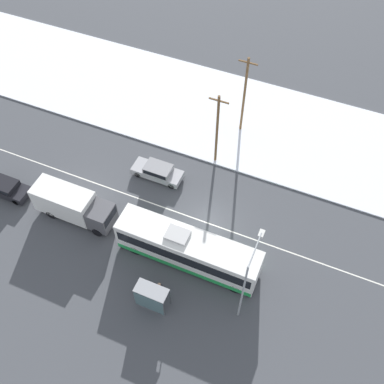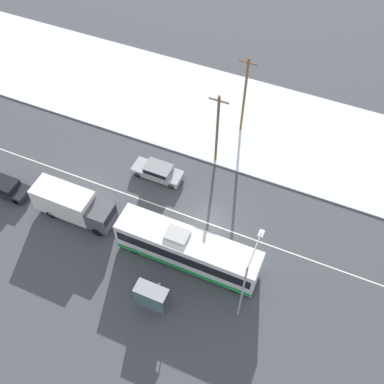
{
  "view_description": "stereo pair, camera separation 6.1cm",
  "coord_description": "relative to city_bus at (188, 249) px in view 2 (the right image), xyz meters",
  "views": [
    {
      "loc": [
        7.06,
        -20.22,
        33.11
      ],
      "look_at": [
        -2.25,
        1.63,
        1.4
      ],
      "focal_mm": 42.0,
      "sensor_mm": 36.0,
      "label": 1
    },
    {
      "loc": [
        7.12,
        -20.2,
        33.11
      ],
      "look_at": [
        -2.25,
        1.63,
        1.4
      ],
      "focal_mm": 42.0,
      "sensor_mm": 36.0,
      "label": 2
    }
  ],
  "objects": [
    {
      "name": "utility_pole_roadside",
      "position": [
        -1.88,
        10.98,
        2.55
      ],
      "size": [
        1.8,
        0.24,
        8.13
      ],
      "color": "brown",
      "rests_on": "ground_plane"
    },
    {
      "name": "bus_shelter",
      "position": [
        -0.97,
        -4.84,
        -0.03
      ],
      "size": [
        2.5,
        1.2,
        2.4
      ],
      "color": "gray",
      "rests_on": "ground_plane"
    },
    {
      "name": "pedestrian_at_stop",
      "position": [
        -0.82,
        -3.61,
        -0.64
      ],
      "size": [
        0.62,
        0.28,
        1.73
      ],
      "color": "#23232D",
      "rests_on": "ground_plane"
    },
    {
      "name": "ground_plane",
      "position": [
        0.21,
        3.96,
        -1.7
      ],
      "size": [
        120.0,
        120.0,
        0.0
      ],
      "primitive_type": "plane",
      "color": "#424449"
    },
    {
      "name": "sedan_car",
      "position": [
        -6.13,
        7.04,
        -0.92
      ],
      "size": [
        4.78,
        1.8,
        1.41
      ],
      "rotation": [
        0.0,
        0.0,
        3.14
      ],
      "color": "#9E9EA3",
      "rests_on": "ground_plane"
    },
    {
      "name": "city_bus",
      "position": [
        0.0,
        0.0,
        0.0
      ],
      "size": [
        11.78,
        2.57,
        3.48
      ],
      "color": "white",
      "rests_on": "ground_plane"
    },
    {
      "name": "streetlamp",
      "position": [
        5.39,
        -2.24,
        3.31
      ],
      "size": [
        0.36,
        3.14,
        7.89
      ],
      "color": "#9EA3A8",
      "rests_on": "ground_plane"
    },
    {
      "name": "snow_lot",
      "position": [
        0.21,
        17.17,
        -1.64
      ],
      "size": [
        80.0,
        13.38,
        0.12
      ],
      "color": "silver",
      "rests_on": "ground_plane"
    },
    {
      "name": "parked_car_near_truck",
      "position": [
        -17.86,
        -0.11,
        -0.91
      ],
      "size": [
        4.06,
        1.8,
        1.44
      ],
      "color": "black",
      "rests_on": "ground_plane"
    },
    {
      "name": "utility_pole_snowlot",
      "position": [
        -1.04,
        15.93,
        2.89
      ],
      "size": [
        1.8,
        0.24,
        8.79
      ],
      "color": "brown",
      "rests_on": "ground_plane"
    },
    {
      "name": "lane_marking_center",
      "position": [
        0.21,
        3.96,
        -1.7
      ],
      "size": [
        60.0,
        0.12,
        0.0
      ],
      "color": "silver",
      "rests_on": "ground_plane"
    },
    {
      "name": "box_truck",
      "position": [
        -10.89,
        0.17,
        -0.02
      ],
      "size": [
        7.17,
        2.3,
        3.03
      ],
      "color": "silver",
      "rests_on": "ground_plane"
    }
  ]
}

